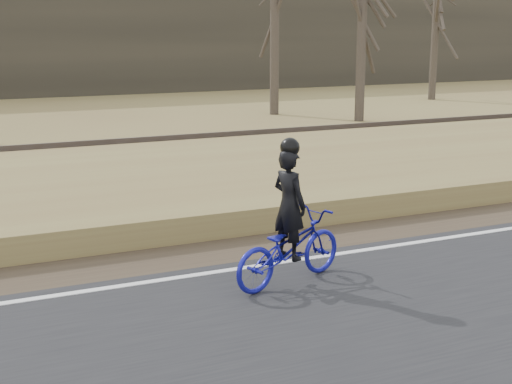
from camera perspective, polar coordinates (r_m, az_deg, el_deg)
name	(u,v)px	position (r m, az deg, el deg)	size (l,w,h in m)	color
ground	(255,275)	(10.26, -0.06, -6.70)	(120.00, 120.00, 0.00)	olive
road	(347,342)	(8.21, 7.25, -11.85)	(120.00, 6.00, 0.06)	black
edge_line	(250,267)	(10.42, -0.51, -6.02)	(120.00, 0.12, 0.01)	silver
shoulder	(224,251)	(11.31, -2.55, -4.71)	(120.00, 1.60, 0.04)	#473A2B
embankment	(167,198)	(13.98, -7.11, -0.46)	(120.00, 5.00, 0.44)	olive
ballast	(120,164)	(17.57, -10.79, 2.21)	(120.00, 3.00, 0.45)	slate
railroad	(120,152)	(17.52, -10.83, 3.19)	(120.00, 2.40, 0.29)	black
treeline_backdrop	(14,36)	(39.02, -18.78, 11.74)	(120.00, 4.00, 6.00)	#383328
cyclist	(289,238)	(9.64, 2.65, -3.73)	(1.98, 1.19, 2.00)	#151590
bare_tree_center	(275,7)	(28.84, 1.51, 14.59)	(0.36, 0.36, 8.44)	#463D34
bare_tree_right	(362,29)	(27.06, 8.47, 12.81)	(0.36, 0.36, 6.80)	#463D34
bare_tree_far_right	(436,21)	(35.87, 14.19, 13.14)	(0.36, 0.36, 7.47)	#463D34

